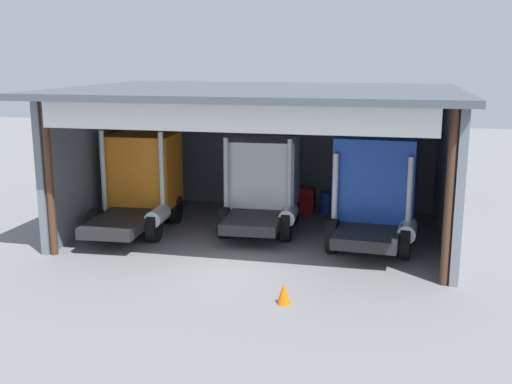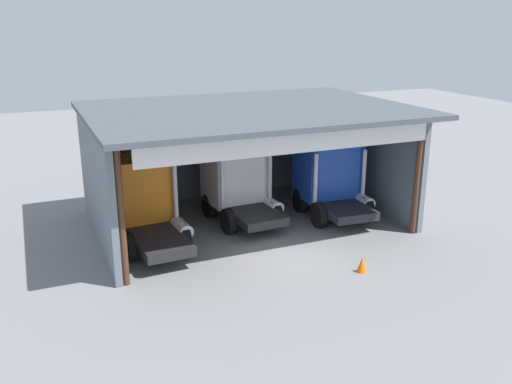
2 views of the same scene
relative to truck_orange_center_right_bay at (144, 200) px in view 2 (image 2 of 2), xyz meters
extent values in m
plane|color=slate|center=(4.46, -3.73, -1.73)|extent=(80.00, 80.00, 0.00)
cube|color=slate|center=(4.46, 4.60, 0.73)|extent=(12.36, 0.24, 4.92)
cube|color=slate|center=(-1.72, 0.43, 0.73)|extent=(0.24, 8.33, 4.92)
cube|color=slate|center=(10.64, 0.43, 0.73)|extent=(0.24, 8.33, 4.92)
cube|color=#474E55|center=(4.46, -0.17, 3.29)|extent=(12.96, 9.52, 0.20)
cylinder|color=#4C2D1E|center=(-1.47, -3.58, 0.73)|extent=(0.24, 0.24, 4.92)
cylinder|color=#4C2D1E|center=(10.39, -3.58, 0.73)|extent=(0.24, 0.24, 4.92)
cube|color=white|center=(4.46, -4.21, 2.84)|extent=(11.12, 0.12, 0.90)
cube|color=orange|center=(-0.05, 0.39, 0.35)|extent=(2.49, 2.14, 2.61)
cube|color=black|center=(-0.11, 1.41, 0.81)|extent=(2.02, 0.18, 0.78)
cube|color=silver|center=(-0.11, 1.44, -1.05)|extent=(2.27, 0.29, 0.44)
cube|color=#232326|center=(0.07, -1.66, -1.02)|extent=(2.00, 3.83, 0.36)
cylinder|color=silver|center=(-1.05, -0.83, 0.35)|extent=(0.18, 0.18, 3.11)
cylinder|color=silver|center=(1.09, -0.70, 0.35)|extent=(0.18, 0.18, 3.11)
cylinder|color=silver|center=(1.12, -1.30, -0.90)|extent=(0.63, 1.23, 0.56)
cylinder|color=black|center=(-1.11, 0.73, -1.20)|extent=(0.36, 1.06, 1.05)
cylinder|color=black|center=(0.97, 0.85, -1.20)|extent=(0.36, 1.06, 1.05)
cylinder|color=black|center=(-0.96, -1.72, -1.20)|extent=(0.36, 1.06, 1.05)
cylinder|color=black|center=(1.11, -1.60, -1.20)|extent=(0.36, 1.06, 1.05)
cube|color=white|center=(4.28, 1.16, 0.29)|extent=(2.58, 2.29, 2.45)
cube|color=black|center=(4.22, 2.26, 0.72)|extent=(2.10, 0.17, 0.73)
cube|color=silver|center=(4.22, 2.29, -1.03)|extent=(2.35, 0.28, 0.44)
cube|color=#232326|center=(4.37, -0.58, -1.00)|extent=(2.01, 3.26, 0.36)
cylinder|color=silver|center=(3.23, -0.12, 0.26)|extent=(0.18, 0.18, 2.89)
cylinder|color=silver|center=(5.45, -0.01, 0.26)|extent=(0.18, 0.18, 2.89)
cylinder|color=silver|center=(5.46, -0.22, -0.88)|extent=(0.62, 1.23, 0.56)
cylinder|color=black|center=(3.17, 1.54, -1.18)|extent=(0.36, 1.10, 1.08)
cylinder|color=black|center=(5.34, 1.65, -1.18)|extent=(0.36, 1.10, 1.08)
cylinder|color=black|center=(3.29, -0.63, -1.18)|extent=(0.36, 1.10, 1.08)
cylinder|color=black|center=(5.45, -0.52, -1.18)|extent=(0.36, 1.10, 1.08)
cube|color=#1E47B7|center=(8.35, 0.07, 0.47)|extent=(2.72, 2.34, 2.79)
cube|color=black|center=(8.43, 1.17, 0.96)|extent=(2.18, 0.22, 0.84)
cube|color=silver|center=(8.43, 1.20, -1.02)|extent=(2.45, 0.34, 0.44)
cube|color=#232326|center=(8.23, -1.54, -0.99)|extent=(2.14, 3.07, 0.36)
cylinder|color=silver|center=(7.10, -1.07, 0.13)|extent=(0.18, 0.18, 2.60)
cylinder|color=silver|center=(9.41, -1.24, 0.13)|extent=(0.18, 0.18, 2.60)
cylinder|color=silver|center=(9.40, -1.32, -0.87)|extent=(0.65, 1.24, 0.56)
cylinder|color=black|center=(7.25, 0.59, -1.17)|extent=(0.38, 1.12, 1.10)
cylinder|color=black|center=(9.51, 0.42, -1.17)|extent=(0.38, 1.12, 1.10)
cylinder|color=black|center=(7.10, -1.45, -1.17)|extent=(0.38, 1.12, 1.10)
cylinder|color=black|center=(9.36, -1.62, -1.17)|extent=(0.38, 1.12, 1.10)
cylinder|color=#194CB2|center=(6.38, 3.53, -1.29)|extent=(0.58, 0.58, 0.87)
cube|color=red|center=(5.42, 3.44, -1.23)|extent=(0.90, 0.60, 1.00)
cone|color=orange|center=(6.34, -5.90, -1.45)|extent=(0.36, 0.36, 0.56)
camera|label=1|loc=(8.88, -20.24, 4.40)|focal=42.98mm
camera|label=2|loc=(-4.00, -20.59, 6.79)|focal=38.41mm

